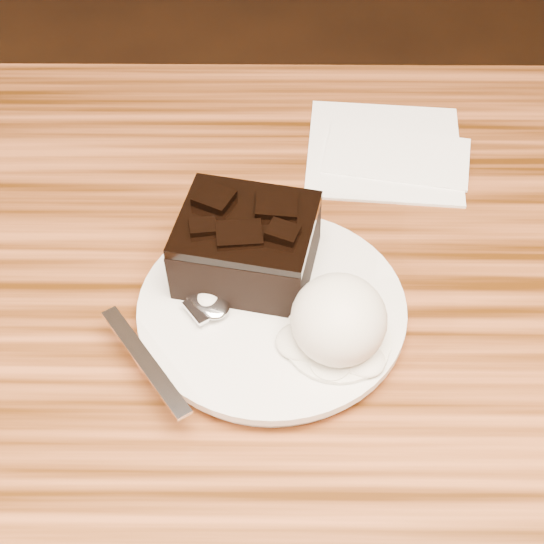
{
  "coord_description": "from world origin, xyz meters",
  "views": [
    {
      "loc": [
        0.03,
        -0.3,
        1.21
      ],
      "look_at": [
        0.03,
        0.08,
        0.79
      ],
      "focal_mm": 52.71,
      "sensor_mm": 36.0,
      "label": 1
    }
  ],
  "objects_px": {
    "ice_cream_scoop": "(339,319)",
    "plate": "(272,312)",
    "napkin": "(384,150)",
    "spoon": "(208,302)",
    "brownie": "(247,248)"
  },
  "relations": [
    {
      "from": "brownie",
      "to": "spoon",
      "type": "height_order",
      "value": "brownie"
    },
    {
      "from": "plate",
      "to": "napkin",
      "type": "relative_size",
      "value": 1.43
    },
    {
      "from": "plate",
      "to": "napkin",
      "type": "distance_m",
      "value": 0.22
    },
    {
      "from": "napkin",
      "to": "ice_cream_scoop",
      "type": "bearing_deg",
      "value": -103.54
    },
    {
      "from": "brownie",
      "to": "spoon",
      "type": "xyz_separation_m",
      "value": [
        -0.03,
        -0.04,
        -0.02
      ]
    },
    {
      "from": "brownie",
      "to": "ice_cream_scoop",
      "type": "xyz_separation_m",
      "value": [
        0.06,
        -0.07,
        0.0
      ]
    },
    {
      "from": "ice_cream_scoop",
      "to": "napkin",
      "type": "xyz_separation_m",
      "value": [
        0.05,
        0.22,
        -0.04
      ]
    },
    {
      "from": "ice_cream_scoop",
      "to": "spoon",
      "type": "distance_m",
      "value": 0.1
    },
    {
      "from": "plate",
      "to": "ice_cream_scoop",
      "type": "bearing_deg",
      "value": -35.47
    },
    {
      "from": "plate",
      "to": "spoon",
      "type": "bearing_deg",
      "value": -177.92
    },
    {
      "from": "ice_cream_scoop",
      "to": "spoon",
      "type": "xyz_separation_m",
      "value": [
        -0.09,
        0.03,
        -0.02
      ]
    },
    {
      "from": "ice_cream_scoop",
      "to": "plate",
      "type": "bearing_deg",
      "value": 144.53
    },
    {
      "from": "plate",
      "to": "spoon",
      "type": "relative_size",
      "value": 1.22
    },
    {
      "from": "napkin",
      "to": "spoon",
      "type": "bearing_deg",
      "value": -126.76
    },
    {
      "from": "plate",
      "to": "ice_cream_scoop",
      "type": "xyz_separation_m",
      "value": [
        0.05,
        -0.03,
        0.03
      ]
    }
  ]
}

